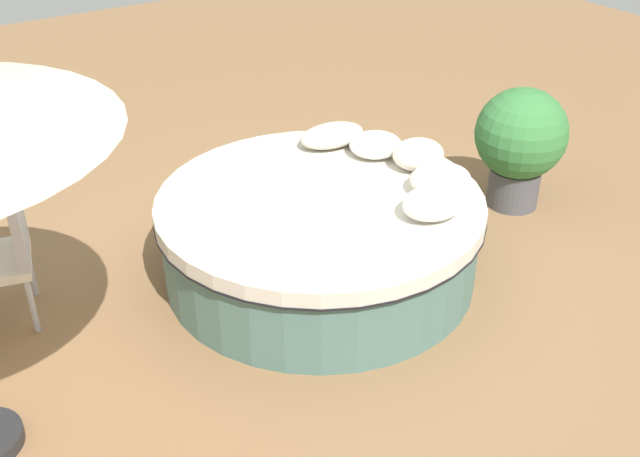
{
  "coord_description": "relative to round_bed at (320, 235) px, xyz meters",
  "views": [
    {
      "loc": [
        2.62,
        3.87,
        3.19
      ],
      "look_at": [
        0.0,
        0.0,
        0.39
      ],
      "focal_mm": 42.66,
      "sensor_mm": 36.0,
      "label": 1
    }
  ],
  "objects": [
    {
      "name": "patio_chair",
      "position": [
        1.99,
        -0.72,
        0.23
      ],
      "size": [
        0.62,
        0.63,
        0.98
      ],
      "rotation": [
        0.0,
        0.0,
        4.46
      ],
      "color": "#B7B7BC",
      "rests_on": "ground_plane"
    },
    {
      "name": "throw_pillow_4",
      "position": [
        -0.57,
        -0.68,
        0.39
      ],
      "size": [
        0.56,
        0.35,
        0.16
      ],
      "primitive_type": "ellipsoid",
      "color": "beige",
      "rests_on": "round_bed"
    },
    {
      "name": "round_bed",
      "position": [
        0.0,
        0.0,
        0.0
      ],
      "size": [
        2.33,
        2.33,
        0.64
      ],
      "color": "#4C726B",
      "rests_on": "ground_plane"
    },
    {
      "name": "planter",
      "position": [
        -1.96,
        0.04,
        0.27
      ],
      "size": [
        0.76,
        0.76,
        1.04
      ],
      "color": "#4C4C51",
      "rests_on": "ground_plane"
    },
    {
      "name": "throw_pillow_3",
      "position": [
        -0.74,
        -0.33,
        0.4
      ],
      "size": [
        0.41,
        0.39,
        0.17
      ],
      "primitive_type": "ellipsoid",
      "color": "white",
      "rests_on": "round_bed"
    },
    {
      "name": "throw_pillow_2",
      "position": [
        -0.87,
        0.02,
        0.42
      ],
      "size": [
        0.4,
        0.36,
        0.22
      ],
      "primitive_type": "ellipsoid",
      "color": "silver",
      "rests_on": "round_bed"
    },
    {
      "name": "throw_pillow_0",
      "position": [
        -0.48,
        0.64,
        0.41
      ],
      "size": [
        0.46,
        0.36,
        0.2
      ],
      "primitive_type": "ellipsoid",
      "color": "white",
      "rests_on": "round_bed"
    },
    {
      "name": "throw_pillow_1",
      "position": [
        -0.76,
        0.39,
        0.4
      ],
      "size": [
        0.46,
        0.39,
        0.18
      ],
      "primitive_type": "ellipsoid",
      "color": "silver",
      "rests_on": "round_bed"
    },
    {
      "name": "ground_plane",
      "position": [
        0.0,
        0.0,
        -0.33
      ],
      "size": [
        16.0,
        16.0,
        0.0
      ],
      "primitive_type": "plane",
      "color": "olive"
    }
  ]
}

